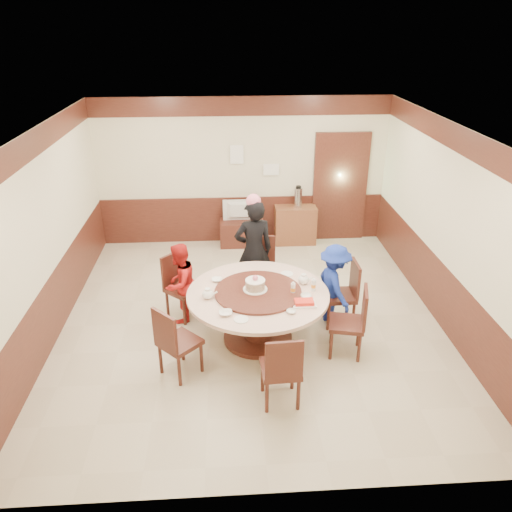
{
  "coord_description": "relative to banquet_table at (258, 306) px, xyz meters",
  "views": [
    {
      "loc": [
        -0.34,
        -6.27,
        4.07
      ],
      "look_at": [
        0.06,
        -0.09,
        1.1
      ],
      "focal_mm": 35.0,
      "sensor_mm": 36.0,
      "label": 1
    }
  ],
  "objects": [
    {
      "name": "teapot_left",
      "position": [
        -0.66,
        -0.11,
        0.28
      ],
      "size": [
        0.17,
        0.15,
        0.13
      ],
      "primitive_type": "ellipsoid",
      "color": "white",
      "rests_on": "banquet_table"
    },
    {
      "name": "shrimp_platter",
      "position": [
        0.57,
        -0.35,
        0.24
      ],
      "size": [
        0.3,
        0.2,
        0.06
      ],
      "color": "white",
      "rests_on": "banquet_table"
    },
    {
      "name": "room",
      "position": [
        -0.05,
        0.51,
        0.55
      ],
      "size": [
        6.0,
        6.04,
        2.84
      ],
      "color": "#C3B69C",
      "rests_on": "ground"
    },
    {
      "name": "teapot_right",
      "position": [
        0.64,
        0.21,
        0.28
      ],
      "size": [
        0.17,
        0.15,
        0.13
      ],
      "primitive_type": "ellipsoid",
      "color": "white",
      "rests_on": "banquet_table"
    },
    {
      "name": "bowl_0",
      "position": [
        -0.55,
        0.36,
        0.23
      ],
      "size": [
        0.15,
        0.15,
        0.04
      ],
      "primitive_type": "imported",
      "color": "white",
      "rests_on": "banquet_table"
    },
    {
      "name": "bottle_1",
      "position": [
        0.75,
        0.01,
        0.3
      ],
      "size": [
        0.06,
        0.06,
        0.16
      ],
      "primitive_type": "cylinder",
      "color": "white",
      "rests_on": "banquet_table"
    },
    {
      "name": "side_cabinet",
      "position": [
        0.96,
        3.27,
        -0.16
      ],
      "size": [
        0.8,
        0.4,
        0.75
      ],
      "primitive_type": "cube",
      "color": "brown",
      "rests_on": "ground"
    },
    {
      "name": "saucer_far",
      "position": [
        0.45,
        0.5,
        0.22
      ],
      "size": [
        0.18,
        0.18,
        0.01
      ],
      "primitive_type": "cylinder",
      "color": "white",
      "rests_on": "banquet_table"
    },
    {
      "name": "chair_4",
      "position": [
        0.18,
        -1.26,
        -0.23
      ],
      "size": [
        0.46,
        0.47,
        0.97
      ],
      "rotation": [
        0.0,
        0.0,
        6.34
      ],
      "color": "#451D15",
      "rests_on": "ground"
    },
    {
      "name": "saucer_near",
      "position": [
        -0.25,
        -0.65,
        0.22
      ],
      "size": [
        0.18,
        0.18,
        0.01
      ],
      "primitive_type": "cylinder",
      "color": "white",
      "rests_on": "banquet_table"
    },
    {
      "name": "birthday_cake",
      "position": [
        -0.03,
        0.03,
        0.32
      ],
      "size": [
        0.33,
        0.33,
        0.22
      ],
      "color": "white",
      "rests_on": "banquet_table"
    },
    {
      "name": "television",
      "position": [
        -0.1,
        3.24,
        0.17
      ],
      "size": [
        0.71,
        0.11,
        0.41
      ],
      "primitive_type": "imported",
      "rotation": [
        0.0,
        0.0,
        3.17
      ],
      "color": "gray",
      "rests_on": "tv_stand"
    },
    {
      "name": "notice_right",
      "position": [
        0.49,
        3.45,
        0.92
      ],
      "size": [
        0.3,
        0.0,
        0.22
      ],
      "primitive_type": "cube",
      "color": "white",
      "rests_on": "room"
    },
    {
      "name": "chair_2",
      "position": [
        -1.07,
        0.71,
        -0.23
      ],
      "size": [
        0.62,
        0.62,
        0.97
      ],
      "rotation": [
        0.0,
        0.0,
        3.98
      ],
      "color": "#451D15",
      "rests_on": "ground"
    },
    {
      "name": "tv_stand",
      "position": [
        -0.1,
        3.24,
        -0.28
      ],
      "size": [
        0.85,
        0.45,
        0.5
      ],
      "primitive_type": "cube",
      "color": "#451D15",
      "rests_on": "ground"
    },
    {
      "name": "chair_3",
      "position": [
        -1.03,
        -0.66,
        -0.23
      ],
      "size": [
        0.62,
        0.62,
        0.97
      ],
      "rotation": [
        0.0,
        0.0,
        5.49
      ],
      "color": "#451D15",
      "rests_on": "ground"
    },
    {
      "name": "bowl_3",
      "position": [
        0.62,
        -0.18,
        0.24
      ],
      "size": [
        0.14,
        0.14,
        0.05
      ],
      "primitive_type": "imported",
      "color": "white",
      "rests_on": "banquet_table"
    },
    {
      "name": "person_red",
      "position": [
        -1.09,
        0.6,
        0.07
      ],
      "size": [
        0.69,
        0.74,
        1.21
      ],
      "primitive_type": "imported",
      "rotation": [
        0.0,
        0.0,
        4.18
      ],
      "color": "red",
      "rests_on": "ground"
    },
    {
      "name": "bottle_0",
      "position": [
        0.46,
        -0.07,
        0.3
      ],
      "size": [
        0.06,
        0.06,
        0.16
      ],
      "primitive_type": "cylinder",
      "color": "white",
      "rests_on": "banquet_table"
    },
    {
      "name": "banquet_table",
      "position": [
        0.0,
        0.0,
        0.0
      ],
      "size": [
        1.9,
        1.9,
        0.78
      ],
      "color": "#451D15",
      "rests_on": "ground"
    },
    {
      "name": "chair_0",
      "position": [
        1.22,
        0.35,
        -0.23
      ],
      "size": [
        0.46,
        0.45,
        0.97
      ],
      "rotation": [
        0.0,
        0.0,
        1.59
      ],
      "color": "#451D15",
      "rests_on": "ground"
    },
    {
      "name": "bowl_2",
      "position": [
        -0.44,
        -0.52,
        0.24
      ],
      "size": [
        0.16,
        0.16,
        0.04
      ],
      "primitive_type": "imported",
      "color": "white",
      "rests_on": "banquet_table"
    },
    {
      "name": "thermos",
      "position": [
        1.0,
        3.27,
        0.41
      ],
      "size": [
        0.15,
        0.15,
        0.38
      ],
      "primitive_type": "cylinder",
      "color": "silver",
      "rests_on": "side_cabinet"
    },
    {
      "name": "bowl_1",
      "position": [
        0.38,
        -0.53,
        0.24
      ],
      "size": [
        0.12,
        0.12,
        0.04
      ],
      "primitive_type": "imported",
      "color": "white",
      "rests_on": "banquet_table"
    },
    {
      "name": "chair_1",
      "position": [
        0.15,
        1.21,
        -0.23
      ],
      "size": [
        0.46,
        0.47,
        0.97
      ],
      "rotation": [
        0.0,
        0.0,
        3.1
      ],
      "color": "#451D15",
      "rests_on": "ground"
    },
    {
      "name": "person_standing",
      "position": [
        0.01,
        1.17,
        0.29
      ],
      "size": [
        0.66,
        0.49,
        1.65
      ],
      "primitive_type": "imported",
      "rotation": [
        0.0,
        0.0,
        3.32
      ],
      "color": "black",
      "rests_on": "ground"
    },
    {
      "name": "person_blue",
      "position": [
        1.11,
        0.37,
        0.08
      ],
      "size": [
        0.63,
        0.88,
        1.23
      ],
      "primitive_type": "imported",
      "rotation": [
        0.0,
        0.0,
        1.81
      ],
      "color": "navy",
      "rests_on": "ground"
    },
    {
      "name": "chair_5",
      "position": [
        1.16,
        -0.37,
        -0.23
      ],
      "size": [
        0.53,
        0.53,
        0.97
      ],
      "rotation": [
        0.0,
        0.0,
        7.63
      ],
      "color": "#451D15",
      "rests_on": "ground"
    },
    {
      "name": "notice_left",
      "position": [
        -0.16,
        3.45,
        1.22
      ],
      "size": [
        0.25,
        0.0,
        0.35
      ],
      "primitive_type": "cube",
      "color": "white",
      "rests_on": "room"
    }
  ]
}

